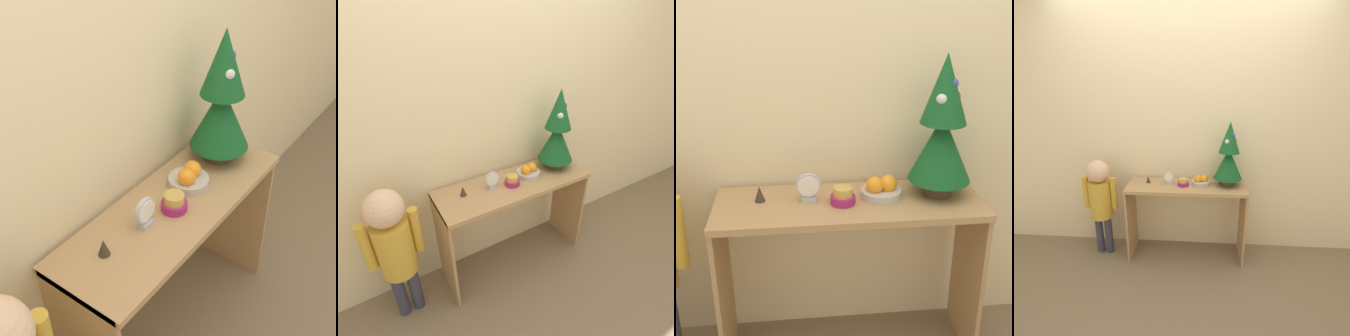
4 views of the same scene
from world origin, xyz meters
The scene contains 7 objects.
back_wall centered at (0.00, 0.44, 1.25)m, with size 7.00×0.05×2.50m, color beige.
console_table centered at (0.00, 0.20, 0.60)m, with size 1.14×0.40×0.78m.
mini_tree centered at (0.39, 0.23, 1.08)m, with size 0.27×0.27×0.61m.
fruit_bowl centered at (0.14, 0.22, 0.82)m, with size 0.17×0.17×0.10m.
singing_bowl centered at (-0.03, 0.18, 0.81)m, with size 0.11×0.11×0.07m.
desk_clock centered at (-0.17, 0.21, 0.84)m, with size 0.11×0.04×0.13m.
figurine centered at (-0.38, 0.24, 0.82)m, with size 0.05×0.05×0.07m.
Camera 3 is at (-0.21, -1.58, 1.66)m, focal length 50.00 mm.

